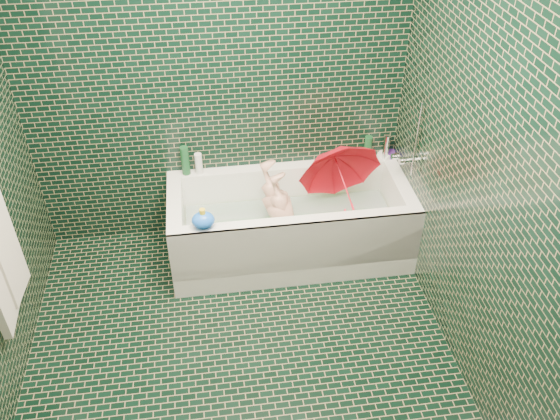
{
  "coord_description": "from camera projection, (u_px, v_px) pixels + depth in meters",
  "views": [
    {
      "loc": [
        -0.1,
        -2.26,
        2.95
      ],
      "look_at": [
        0.35,
        0.82,
        0.55
      ],
      "focal_mm": 38.0,
      "sensor_mm": 36.0,
      "label": 1
    }
  ],
  "objects": [
    {
      "name": "umbrella",
      "position": [
        344.0,
        183.0,
        4.1
      ],
      "size": [
        0.78,
        0.75,
        0.87
      ],
      "primitive_type": "imported",
      "rotation": [
        0.47,
        -0.41,
        -0.06
      ],
      "color": "red",
      "rests_on": "bathtub"
    },
    {
      "name": "bath_toy",
      "position": [
        203.0,
        220.0,
        3.75
      ],
      "size": [
        0.17,
        0.15,
        0.14
      ],
      "rotation": [
        0.0,
        0.0,
        0.23
      ],
      "color": "blue",
      "rests_on": "bathtub"
    },
    {
      "name": "wall_back",
      "position": [
        216.0,
        79.0,
        3.92
      ],
      "size": [
        2.8,
        0.0,
        2.8
      ],
      "primitive_type": "plane",
      "rotation": [
        1.57,
        0.0,
        0.0
      ],
      "color": "black",
      "rests_on": "floor"
    },
    {
      "name": "faucet",
      "position": [
        408.0,
        156.0,
        4.06
      ],
      "size": [
        0.18,
        0.19,
        0.55
      ],
      "color": "silver",
      "rests_on": "wall_right"
    },
    {
      "name": "bottle_right_tall",
      "position": [
        368.0,
        149.0,
        4.36
      ],
      "size": [
        0.07,
        0.07,
        0.2
      ],
      "primitive_type": "cylinder",
      "rotation": [
        0.0,
        0.0,
        -0.25
      ],
      "color": "#144722",
      "rests_on": "bathtub"
    },
    {
      "name": "wall_right",
      "position": [
        491.0,
        182.0,
        2.97
      ],
      "size": [
        0.0,
        2.8,
        2.8
      ],
      "primitive_type": "plane",
      "rotation": [
        1.57,
        0.0,
        -1.57
      ],
      "color": "black",
      "rests_on": "floor"
    },
    {
      "name": "bath_mat",
      "position": [
        290.0,
        235.0,
        4.35
      ],
      "size": [
        1.35,
        0.47,
        0.01
      ],
      "primitive_type": "cube",
      "color": "green",
      "rests_on": "bathtub"
    },
    {
      "name": "water",
      "position": [
        290.0,
        219.0,
        4.26
      ],
      "size": [
        1.48,
        0.53,
        0.0
      ],
      "primitive_type": "cube",
      "color": "silver",
      "rests_on": "bathtub"
    },
    {
      "name": "bathtub",
      "position": [
        290.0,
        230.0,
        4.3
      ],
      "size": [
        1.7,
        0.75,
        0.55
      ],
      "color": "white",
      "rests_on": "floor"
    },
    {
      "name": "soap_bottle_a",
      "position": [
        389.0,
        159.0,
        4.43
      ],
      "size": [
        0.12,
        0.12,
        0.23
      ],
      "primitive_type": "imported",
      "rotation": [
        0.0,
        0.0,
        0.38
      ],
      "color": "white",
      "rests_on": "bathtub"
    },
    {
      "name": "soap_bottle_b",
      "position": [
        388.0,
        159.0,
        4.43
      ],
      "size": [
        0.11,
        0.11,
        0.19
      ],
      "primitive_type": "imported",
      "rotation": [
        0.0,
        0.0,
        -0.39
      ],
      "color": "#4C217E",
      "rests_on": "bathtub"
    },
    {
      "name": "soap_bottle_c",
      "position": [
        363.0,
        160.0,
        4.42
      ],
      "size": [
        0.16,
        0.16,
        0.17
      ],
      "primitive_type": "imported",
      "rotation": [
        0.0,
        0.0,
        -0.16
      ],
      "color": "#144722",
      "rests_on": "bathtub"
    },
    {
      "name": "rubber_duck",
      "position": [
        363.0,
        155.0,
        4.41
      ],
      "size": [
        0.1,
        0.08,
        0.08
      ],
      "rotation": [
        0.0,
        0.0,
        -0.2
      ],
      "color": "yellow",
      "rests_on": "bathtub"
    },
    {
      "name": "child",
      "position": [
        286.0,
        222.0,
        4.22
      ],
      "size": [
        1.03,
        0.53,
        0.43
      ],
      "primitive_type": "imported",
      "rotation": [
        -1.35,
        0.0,
        -1.38
      ],
      "color": "tan",
      "rests_on": "bathtub"
    },
    {
      "name": "bottle_left_tall",
      "position": [
        185.0,
        161.0,
        4.22
      ],
      "size": [
        0.08,
        0.08,
        0.22
      ],
      "primitive_type": "cylinder",
      "rotation": [
        0.0,
        0.0,
        -0.42
      ],
      "color": "#144722",
      "rests_on": "bathtub"
    },
    {
      "name": "bottle_left_short",
      "position": [
        199.0,
        164.0,
        4.24
      ],
      "size": [
        0.05,
        0.05,
        0.16
      ],
      "primitive_type": "cylinder",
      "rotation": [
        0.0,
        0.0,
        -0.02
      ],
      "color": "white",
      "rests_on": "bathtub"
    },
    {
      "name": "bottle_right_pump",
      "position": [
        386.0,
        147.0,
        4.38
      ],
      "size": [
        0.06,
        0.06,
        0.2
      ],
      "primitive_type": "cylinder",
      "rotation": [
        0.0,
        0.0,
        0.17
      ],
      "color": "silver",
      "rests_on": "bathtub"
    },
    {
      "name": "floor",
      "position": [
        242.0,
        369.0,
        3.59
      ],
      "size": [
        2.8,
        2.8,
        0.0
      ],
      "primitive_type": "plane",
      "color": "black",
      "rests_on": "ground"
    }
  ]
}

